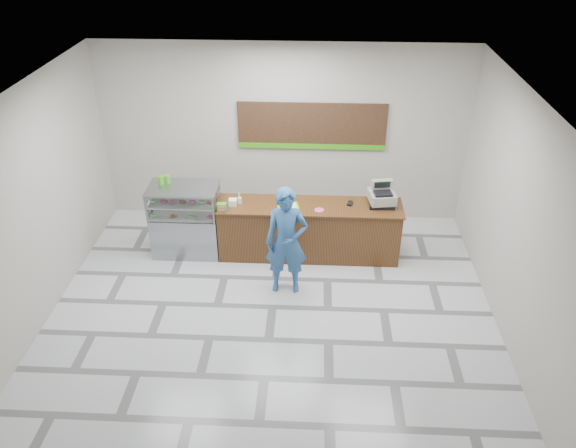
{
  "coord_description": "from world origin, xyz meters",
  "views": [
    {
      "loc": [
        0.61,
        -7.03,
        5.82
      ],
      "look_at": [
        0.21,
        0.9,
        1.03
      ],
      "focal_mm": 35.0,
      "sensor_mm": 36.0,
      "label": 1
    }
  ],
  "objects_px": {
    "sales_counter": "(309,230)",
    "display_case": "(186,219)",
    "serving_tray": "(288,206)",
    "customer": "(286,241)",
    "cash_register": "(382,196)"
  },
  "relations": [
    {
      "from": "display_case",
      "to": "sales_counter",
      "type": "bearing_deg",
      "value": 0.0
    },
    {
      "from": "cash_register",
      "to": "serving_tray",
      "type": "height_order",
      "value": "cash_register"
    },
    {
      "from": "sales_counter",
      "to": "serving_tray",
      "type": "xyz_separation_m",
      "value": [
        -0.37,
        -0.07,
        0.52
      ]
    },
    {
      "from": "display_case",
      "to": "customer",
      "type": "distance_m",
      "value": 2.15
    },
    {
      "from": "sales_counter",
      "to": "customer",
      "type": "relative_size",
      "value": 1.74
    },
    {
      "from": "cash_register",
      "to": "customer",
      "type": "relative_size",
      "value": 0.28
    },
    {
      "from": "cash_register",
      "to": "customer",
      "type": "distance_m",
      "value": 1.99
    },
    {
      "from": "sales_counter",
      "to": "serving_tray",
      "type": "height_order",
      "value": "serving_tray"
    },
    {
      "from": "sales_counter",
      "to": "display_case",
      "type": "xyz_separation_m",
      "value": [
        -2.22,
        -0.0,
        0.16
      ]
    },
    {
      "from": "sales_counter",
      "to": "customer",
      "type": "xyz_separation_m",
      "value": [
        -0.35,
        -1.04,
        0.42
      ]
    },
    {
      "from": "customer",
      "to": "serving_tray",
      "type": "bearing_deg",
      "value": 90.02
    },
    {
      "from": "display_case",
      "to": "cash_register",
      "type": "distance_m",
      "value": 3.51
    },
    {
      "from": "cash_register",
      "to": "display_case",
      "type": "bearing_deg",
      "value": 172.68
    },
    {
      "from": "sales_counter",
      "to": "customer",
      "type": "distance_m",
      "value": 1.17
    },
    {
      "from": "display_case",
      "to": "customer",
      "type": "height_order",
      "value": "customer"
    }
  ]
}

